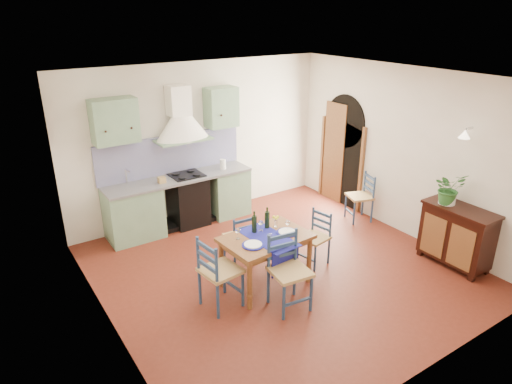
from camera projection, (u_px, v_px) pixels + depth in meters
floor at (281, 269)px, 6.82m from camera, size 5.00×5.00×0.00m
back_wall at (183, 167)px, 7.95m from camera, size 5.00×0.96×2.80m
right_wall at (390, 152)px, 7.81m from camera, size 0.26×5.00×2.80m
left_wall at (101, 227)px, 5.01m from camera, size 0.04×5.00×2.80m
ceiling at (286, 78)px, 5.77m from camera, size 5.00×5.00×0.01m
dining_table at (266, 242)px, 6.22m from camera, size 1.23×0.94×1.07m
chair_near at (289, 271)px, 5.81m from camera, size 0.52×0.52×1.01m
chair_far at (240, 238)px, 6.81m from camera, size 0.42×0.42×0.84m
chair_left at (218, 272)px, 5.79m from camera, size 0.52×0.52×1.00m
chair_right at (315, 237)px, 6.85m from camera, size 0.45×0.45×0.83m
chair_spare at (361, 197)px, 8.25m from camera, size 0.52×0.52×0.87m
sideboard at (457, 234)px, 6.78m from camera, size 0.50×1.05×0.94m
potted_plant at (449, 188)px, 6.68m from camera, size 0.53×0.49×0.48m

